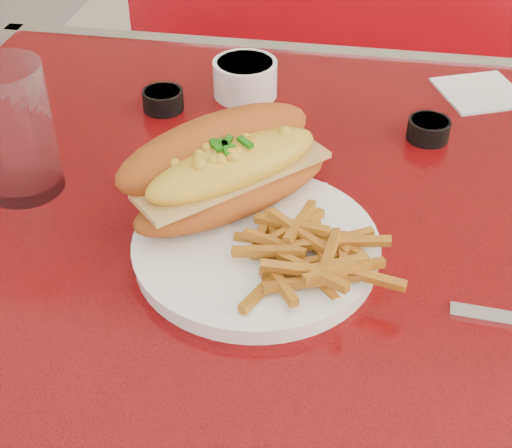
% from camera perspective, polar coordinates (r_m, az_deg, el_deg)
% --- Properties ---
extents(diner_table, '(1.23, 0.83, 0.77)m').
position_cam_1_polar(diner_table, '(0.91, 7.54, -6.74)').
color(diner_table, red).
rests_on(diner_table, ground).
extents(booth_bench_far, '(1.20, 0.51, 0.90)m').
position_cam_1_polar(booth_bench_far, '(1.75, 8.44, 4.54)').
color(booth_bench_far, '#9E0A13').
rests_on(booth_bench_far, ground).
extents(dinner_plate, '(0.29, 0.29, 0.02)m').
position_cam_1_polar(dinner_plate, '(0.73, -0.00, -1.84)').
color(dinner_plate, white).
rests_on(dinner_plate, diner_table).
extents(mac_hoagie, '(0.25, 0.25, 0.11)m').
position_cam_1_polar(mac_hoagie, '(0.75, -2.31, 4.56)').
color(mac_hoagie, '#AA511B').
rests_on(mac_hoagie, dinner_plate).
extents(fries_pile, '(0.14, 0.13, 0.03)m').
position_cam_1_polar(fries_pile, '(0.69, 4.27, -2.25)').
color(fries_pile, '#C67D21').
rests_on(fries_pile, dinner_plate).
extents(fork, '(0.02, 0.14, 0.00)m').
position_cam_1_polar(fork, '(0.75, 4.69, 0.36)').
color(fork, silver).
rests_on(fork, dinner_plate).
extents(gravy_ramekin, '(0.11, 0.11, 0.05)m').
position_cam_1_polar(gravy_ramekin, '(1.01, -0.88, 11.67)').
color(gravy_ramekin, white).
rests_on(gravy_ramekin, diner_table).
extents(sauce_cup_left, '(0.07, 0.07, 0.03)m').
position_cam_1_polar(sauce_cup_left, '(0.98, -7.45, 9.88)').
color(sauce_cup_left, black).
rests_on(sauce_cup_left, diner_table).
extents(sauce_cup_right, '(0.06, 0.06, 0.03)m').
position_cam_1_polar(sauce_cup_right, '(0.94, 13.65, 7.43)').
color(sauce_cup_right, black).
rests_on(sauce_cup_right, diner_table).
extents(water_tumbler, '(0.09, 0.09, 0.15)m').
position_cam_1_polar(water_tumbler, '(0.83, -18.83, 7.11)').
color(water_tumbler, silver).
rests_on(water_tumbler, diner_table).
extents(paper_napkin, '(0.14, 0.14, 0.00)m').
position_cam_1_polar(paper_napkin, '(1.07, 17.51, 10.01)').
color(paper_napkin, white).
rests_on(paper_napkin, diner_table).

